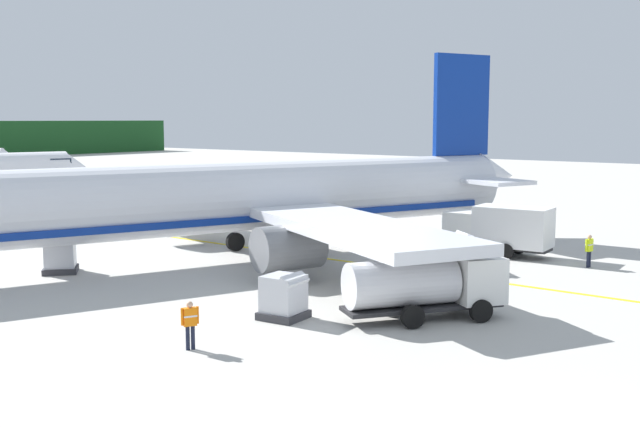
{
  "coord_description": "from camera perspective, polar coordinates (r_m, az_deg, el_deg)",
  "views": [
    {
      "loc": [
        -17.83,
        -6.5,
        7.78
      ],
      "look_at": [
        11.2,
        15.84,
        3.22
      ],
      "focal_mm": 42.92,
      "sensor_mm": 36.0,
      "label": 1
    }
  ],
  "objects": [
    {
      "name": "crew_marshaller",
      "position": [
        42.53,
        19.43,
        -2.45
      ],
      "size": [
        0.62,
        0.31,
        1.74
      ],
      "color": "#191E33",
      "rests_on": "ground"
    },
    {
      "name": "cargo_container_far",
      "position": [
        40.14,
        10.07,
        -2.85
      ],
      "size": [
        2.38,
        2.38,
        1.97
      ],
      "color": "#333338",
      "rests_on": "ground"
    },
    {
      "name": "cargo_container_near",
      "position": [
        30.0,
        -2.7,
        -6.24
      ],
      "size": [
        1.76,
        1.76,
        1.84
      ],
      "color": "#333338",
      "rests_on": "ground"
    },
    {
      "name": "crew_loader_left",
      "position": [
        26.41,
        -9.67,
        -7.92
      ],
      "size": [
        0.57,
        0.41,
        1.68
      ],
      "color": "#191E33",
      "rests_on": "ground"
    },
    {
      "name": "service_truck_baggage",
      "position": [
        44.81,
        13.22,
        -1.06
      ],
      "size": [
        2.73,
        6.08,
        2.84
      ],
      "color": "white",
      "rests_on": "ground"
    },
    {
      "name": "apron_guide_line",
      "position": [
        42.15,
        1.65,
        -3.54
      ],
      "size": [
        0.3,
        60.0,
        0.01
      ],
      "primitive_type": "cube",
      "color": "yellow",
      "rests_on": "ground"
    },
    {
      "name": "service_truck_fuel",
      "position": [
        30.12,
        7.97,
        -5.22
      ],
      "size": [
        6.27,
        5.18,
        2.4
      ],
      "color": "white",
      "rests_on": "ground"
    },
    {
      "name": "cargo_container_mid",
      "position": [
        40.94,
        -18.81,
        -2.87
      ],
      "size": [
        2.32,
        2.32,
        2.04
      ],
      "color": "#333338",
      "rests_on": "ground"
    },
    {
      "name": "airliner_foreground",
      "position": [
        42.34,
        -6.08,
        1.1
      ],
      "size": [
        39.95,
        33.55,
        11.9
      ],
      "color": "silver",
      "rests_on": "ground"
    }
  ]
}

